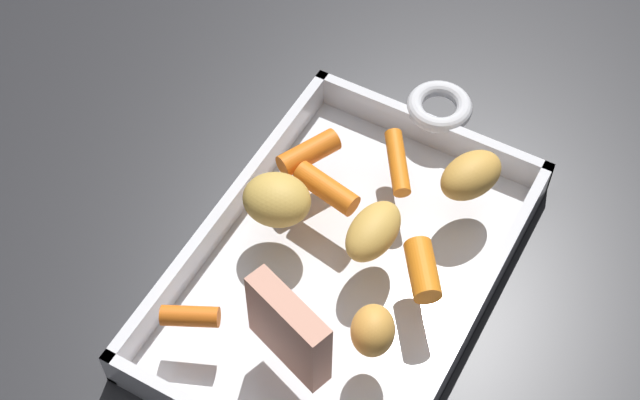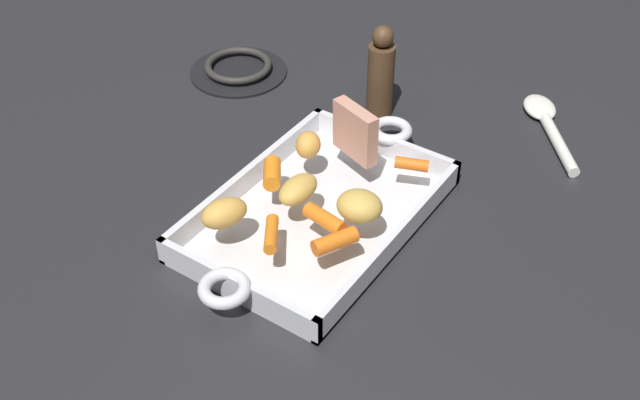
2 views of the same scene
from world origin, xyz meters
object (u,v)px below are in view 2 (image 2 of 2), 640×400
(roast_slice_thick, at_px, (355,132))
(baby_carrot_center_left, at_px, (271,234))
(baby_carrot_northwest, at_px, (272,173))
(potato_golden_large, at_px, (298,189))
(potato_corner, at_px, (224,213))
(baby_carrot_short, at_px, (411,164))
(baby_carrot_southwest, at_px, (335,241))
(stove_burner_rear, at_px, (238,69))
(serving_spoon, at_px, (547,121))
(pepper_mill, at_px, (381,75))
(potato_whole, at_px, (359,206))
(roasting_dish, at_px, (318,214))
(baby_carrot_center_right, at_px, (325,219))
(potato_golden_small, at_px, (308,145))

(roast_slice_thick, xyz_separation_m, baby_carrot_center_left, (0.20, 0.01, -0.03))
(baby_carrot_northwest, bearing_deg, roast_slice_thick, 151.74)
(potato_golden_large, distance_m, potato_corner, 0.10)
(baby_carrot_short, bearing_deg, baby_carrot_southwest, -0.27)
(baby_carrot_short, height_order, stove_burner_rear, baby_carrot_short)
(baby_carrot_northwest, distance_m, baby_carrot_southwest, 0.15)
(baby_carrot_northwest, bearing_deg, serving_spoon, 148.60)
(serving_spoon, bearing_deg, pepper_mill, 77.34)
(baby_carrot_center_left, xyz_separation_m, stove_burner_rear, (-0.33, -0.32, -0.04))
(stove_burner_rear, bearing_deg, potato_whole, 58.00)
(roast_slice_thick, distance_m, serving_spoon, 0.33)
(roast_slice_thick, relative_size, potato_golden_large, 1.17)
(potato_whole, bearing_deg, baby_carrot_southwest, 4.59)
(roasting_dish, xyz_separation_m, baby_carrot_center_right, (0.04, 0.04, 0.04))
(baby_carrot_southwest, bearing_deg, baby_carrot_center_right, -129.40)
(roast_slice_thick, height_order, baby_carrot_southwest, roast_slice_thick)
(baby_carrot_southwest, bearing_deg, potato_golden_small, -135.47)
(potato_golden_small, bearing_deg, baby_carrot_northwest, -6.89)
(baby_carrot_center_right, relative_size, baby_carrot_short, 1.29)
(roasting_dish, height_order, potato_corner, potato_corner)
(roasting_dish, relative_size, potato_whole, 7.60)
(pepper_mill, bearing_deg, roast_slice_thick, 18.90)
(baby_carrot_southwest, relative_size, serving_spoon, 0.32)
(stove_burner_rear, distance_m, pepper_mill, 0.27)
(potato_golden_small, height_order, serving_spoon, potato_golden_small)
(baby_carrot_center_right, distance_m, potato_golden_small, 0.14)
(potato_golden_large, bearing_deg, serving_spoon, 155.06)
(roast_slice_thick, distance_m, stove_burner_rear, 0.35)
(roast_slice_thick, xyz_separation_m, baby_carrot_center_right, (0.14, 0.05, -0.03))
(baby_carrot_southwest, xyz_separation_m, baby_carrot_center_right, (-0.03, -0.03, -0.00))
(baby_carrot_northwest, distance_m, potato_whole, 0.13)
(baby_carrot_center_right, relative_size, potato_corner, 0.97)
(potato_golden_small, relative_size, potato_golden_large, 0.65)
(baby_carrot_southwest, distance_m, potato_corner, 0.14)
(baby_carrot_northwest, distance_m, potato_corner, 0.10)
(baby_carrot_northwest, xyz_separation_m, serving_spoon, (-0.38, 0.23, -0.05))
(baby_carrot_northwest, xyz_separation_m, baby_carrot_center_right, (0.04, 0.11, -0.00))
(baby_carrot_northwest, bearing_deg, baby_carrot_southwest, 66.04)
(baby_carrot_short, relative_size, pepper_mill, 0.30)
(stove_burner_rear, xyz_separation_m, serving_spoon, (-0.14, 0.49, 0.00))
(potato_whole, bearing_deg, roast_slice_thick, -145.34)
(baby_carrot_center_left, relative_size, potato_whole, 1.08)
(baby_carrot_center_right, xyz_separation_m, potato_golden_small, (-0.11, -0.10, 0.01))
(potato_golden_small, bearing_deg, baby_carrot_center_right, 42.78)
(serving_spoon, bearing_deg, stove_burner_rear, 67.28)
(roast_slice_thick, relative_size, baby_carrot_center_left, 1.18)
(roast_slice_thick, height_order, baby_carrot_center_left, roast_slice_thick)
(roasting_dish, relative_size, baby_carrot_short, 9.73)
(serving_spoon, bearing_deg, baby_carrot_center_left, 121.73)
(baby_carrot_short, height_order, potato_golden_small, potato_golden_small)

